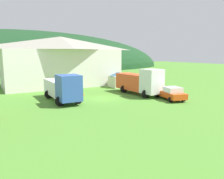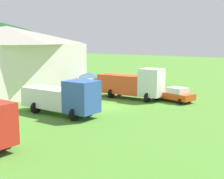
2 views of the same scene
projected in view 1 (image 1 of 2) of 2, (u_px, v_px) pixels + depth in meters
The scene contains 9 objects.
ground_plane at pixel (104, 98), 29.04m from camera, with size 200.00×200.00×0.00m, color #4C842D.
forested_hill_backdrop at pixel (24, 68), 86.73m from camera, with size 120.28×60.00×28.74m, color #193D1E.
depot_building at pixel (61, 61), 39.99m from camera, with size 21.00×10.12×8.69m.
play_shed_cream at pixel (118, 79), 38.54m from camera, with size 2.84×2.76×2.68m.
box_truck_blue at pixel (63, 88), 26.99m from camera, with size 3.17×8.18×3.41m.
heavy_rig_white at pixel (140, 82), 31.44m from camera, with size 3.34×8.11×3.74m.
service_pickup_orange at pixel (171, 93), 28.28m from camera, with size 3.15×5.23×1.66m.
traffic_cone_near_pickup at pixel (84, 95), 31.38m from camera, with size 0.36×0.36×0.63m, color orange.
traffic_cone_mid_row at pixel (59, 105), 25.21m from camera, with size 0.36×0.36×0.49m, color orange.
Camera 1 is at (-13.21, -25.26, 5.79)m, focal length 35.98 mm.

